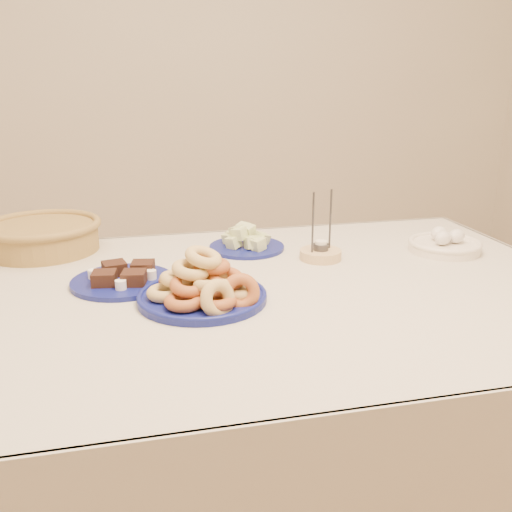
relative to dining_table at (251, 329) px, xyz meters
name	(u,v)px	position (x,y,z in m)	size (l,w,h in m)	color
dining_table	(251,329)	(0.00, 0.00, 0.00)	(1.71, 1.11, 0.75)	brown
donut_platter	(204,288)	(-0.12, -0.05, 0.14)	(0.38, 0.38, 0.14)	navy
melon_plate	(246,243)	(0.06, 0.33, 0.13)	(0.25, 0.25, 0.08)	navy
brownie_plate	(123,278)	(-0.30, 0.11, 0.12)	(0.27, 0.27, 0.04)	navy
wicker_basket	(42,235)	(-0.53, 0.45, 0.15)	(0.44, 0.44, 0.09)	olive
candle_holder	(321,253)	(0.24, 0.19, 0.12)	(0.16, 0.16, 0.20)	tan
egg_bowl	(445,244)	(0.62, 0.17, 0.13)	(0.27, 0.27, 0.07)	white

